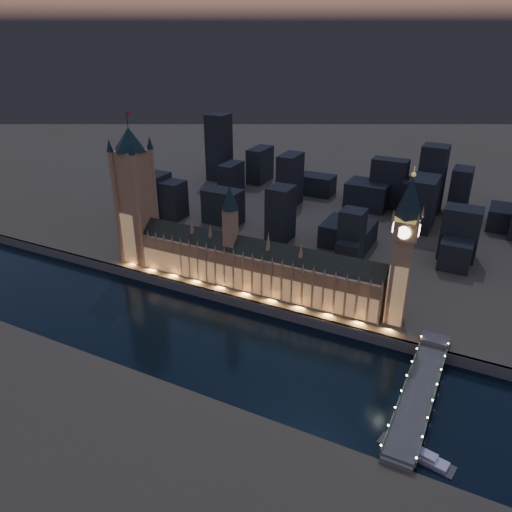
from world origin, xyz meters
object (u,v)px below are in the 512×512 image
at_px(palace_of_westminster, 253,265).
at_px(victoria_tower, 135,190).
at_px(westminster_bridge, 419,393).
at_px(river_boat, 416,453).
at_px(elizabeth_tower, 405,240).

relative_size(palace_of_westminster, victoria_tower, 1.62).
height_order(westminster_bridge, river_boat, westminster_bridge).
xyz_separation_m(palace_of_westminster, victoria_tower, (-108.68, 0.18, 43.56)).
bearing_deg(victoria_tower, river_boat, -22.48).
xyz_separation_m(westminster_bridge, river_boat, (6.51, -39.86, -4.44)).
bearing_deg(elizabeth_tower, river_boat, -70.96).
relative_size(victoria_tower, river_boat, 3.20).
xyz_separation_m(palace_of_westminster, elizabeth_tower, (109.32, 0.17, 42.06)).
distance_m(elizabeth_tower, river_boat, 129.87).
height_order(elizabeth_tower, westminster_bridge, elizabeth_tower).
bearing_deg(river_boat, westminster_bridge, 99.28).
bearing_deg(victoria_tower, elizabeth_tower, -0.00).
bearing_deg(westminster_bridge, palace_of_westminster, 154.89).
distance_m(elizabeth_tower, westminster_bridge, 95.19).
bearing_deg(river_boat, palace_of_westminster, 144.19).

